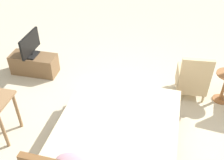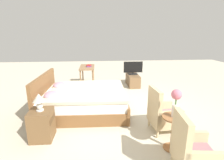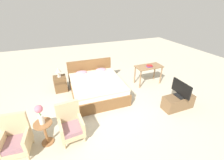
{
  "view_description": "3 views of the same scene",
  "coord_description": "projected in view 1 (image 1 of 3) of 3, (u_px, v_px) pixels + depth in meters",
  "views": [
    {
      "loc": [
        -0.57,
        3.32,
        3.31
      ],
      "look_at": [
        0.18,
        -0.04,
        0.67
      ],
      "focal_mm": 42.0,
      "sensor_mm": 36.0,
      "label": 1
    },
    {
      "loc": [
        -4.3,
        0.51,
        1.96
      ],
      "look_at": [
        0.11,
        0.14,
        0.75
      ],
      "focal_mm": 28.0,
      "sensor_mm": 36.0,
      "label": 2
    },
    {
      "loc": [
        -1.24,
        -3.58,
        2.98
      ],
      "look_at": [
        0.3,
        0.35,
        0.75
      ],
      "focal_mm": 24.0,
      "sensor_mm": 36.0,
      "label": 3
    }
  ],
  "objects": [
    {
      "name": "ground_plane",
      "position": [
        121.0,
        112.0,
        4.69
      ],
      "size": [
        16.0,
        16.0,
        0.0
      ],
      "primitive_type": "plane",
      "color": "beige"
    },
    {
      "name": "bed",
      "position": [
        116.0,
        141.0,
        3.79
      ],
      "size": [
        1.79,
        2.13,
        0.96
      ],
      "color": "brown",
      "rests_on": "ground_plane"
    },
    {
      "name": "armchair_by_window_right",
      "position": [
        192.0,
        79.0,
        4.84
      ],
      "size": [
        0.58,
        0.58,
        0.92
      ],
      "color": "#CCB284",
      "rests_on": "ground_plane"
    },
    {
      "name": "tv_stand",
      "position": [
        34.0,
        64.0,
        5.54
      ],
      "size": [
        0.96,
        0.4,
        0.42
      ],
      "color": "brown",
      "rests_on": "ground_plane"
    },
    {
      "name": "tv_flatscreen",
      "position": [
        30.0,
        45.0,
        5.25
      ],
      "size": [
        0.2,
        0.71,
        0.49
      ],
      "color": "black",
      "rests_on": "tv_stand"
    }
  ]
}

